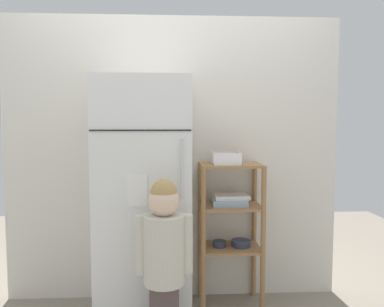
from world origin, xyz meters
The scene contains 5 objects.
kitchen_wall_back centered at (0.00, 0.34, 1.08)m, with size 2.55×0.03×2.15m, color silver.
refrigerator centered at (-0.20, 0.02, 0.83)m, with size 0.62×0.61×1.65m.
child_standing centered at (-0.06, -0.41, 0.63)m, with size 0.33×0.25×1.03m.
pantry_shelf_unit centered at (0.42, 0.14, 0.67)m, with size 0.46×0.33×1.06m.
fruit_bin centered at (0.38, 0.12, 1.10)m, with size 0.20×0.20×0.09m.
Camera 1 is at (-0.01, -2.55, 1.35)m, focal length 35.25 mm.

